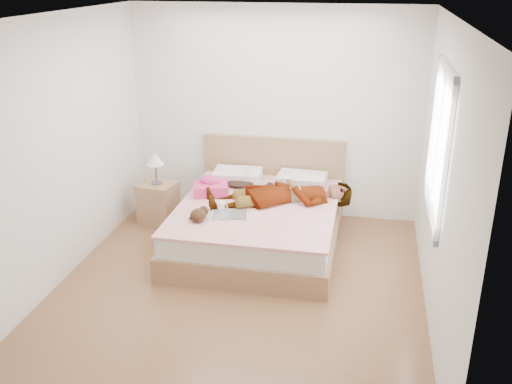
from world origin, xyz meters
TOP-DOWN VIEW (x-y plane):
  - ground at (0.00, 0.00)m, footprint 4.00×4.00m
  - woman at (0.24, 1.14)m, footprint 1.82×1.20m
  - hair at (-0.33, 1.59)m, footprint 0.48×0.55m
  - phone at (-0.26, 1.54)m, footprint 0.08×0.11m
  - room_shell at (1.77, 0.30)m, footprint 4.00×4.00m
  - bed at (0.00, 1.04)m, footprint 1.80×2.08m
  - towel at (-0.61, 1.17)m, footprint 0.47×0.42m
  - magazine at (-0.23, 0.59)m, footprint 0.44×0.33m
  - coffee_mug at (-0.36, 0.72)m, footprint 0.13×0.09m
  - plush_toy at (-0.52, 0.41)m, footprint 0.21×0.27m
  - nightstand at (-1.34, 1.34)m, footprint 0.48×0.44m

SIDE VIEW (x-z plane):
  - ground at x=0.00m, z-range 0.00..0.00m
  - bed at x=0.00m, z-range -0.22..0.78m
  - nightstand at x=-1.34m, z-range -0.15..0.76m
  - magazine at x=-0.23m, z-range 0.51..0.53m
  - hair at x=-0.33m, z-range 0.51..0.58m
  - coffee_mug at x=-0.36m, z-range 0.51..0.61m
  - plush_toy at x=-0.52m, z-range 0.51..0.65m
  - towel at x=-0.61m, z-range 0.49..0.70m
  - woman at x=0.24m, z-range 0.51..0.74m
  - phone at x=-0.26m, z-range 0.67..0.73m
  - room_shell at x=1.77m, z-range -0.50..3.50m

